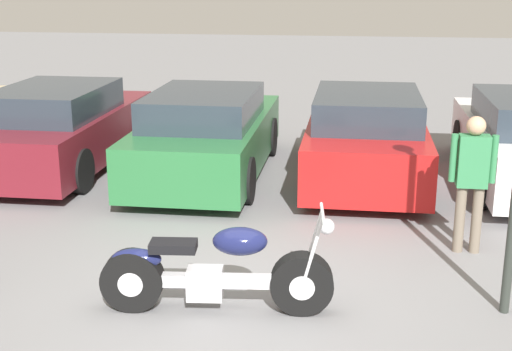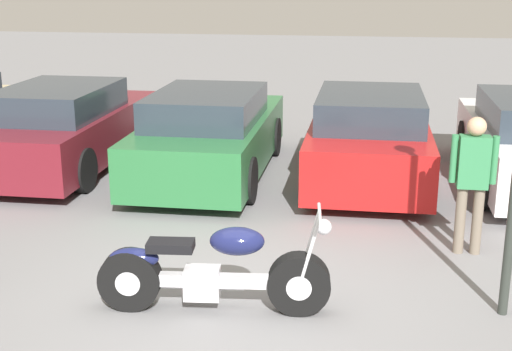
{
  "view_description": "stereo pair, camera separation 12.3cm",
  "coord_description": "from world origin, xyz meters",
  "px_view_note": "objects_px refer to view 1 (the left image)",
  "views": [
    {
      "loc": [
        1.08,
        -6.3,
        3.17
      ],
      "look_at": [
        -0.05,
        1.65,
        0.85
      ],
      "focal_mm": 50.0,
      "sensor_mm": 36.0,
      "label": 1
    },
    {
      "loc": [
        1.2,
        -6.28,
        3.17
      ],
      "look_at": [
        -0.05,
        1.65,
        0.85
      ],
      "focal_mm": 50.0,
      "sensor_mm": 36.0,
      "label": 2
    }
  ],
  "objects_px": {
    "parked_car_maroon": "(61,128)",
    "motorcycle": "(214,273)",
    "parked_car_green": "(207,135)",
    "person_standing": "(472,173)",
    "parked_car_red": "(366,136)"
  },
  "relations": [
    {
      "from": "parked_car_green",
      "to": "person_standing",
      "type": "bearing_deg",
      "value": -36.94
    },
    {
      "from": "motorcycle",
      "to": "parked_car_green",
      "type": "bearing_deg",
      "value": 102.55
    },
    {
      "from": "parked_car_maroon",
      "to": "parked_car_red",
      "type": "distance_m",
      "value": 4.97
    },
    {
      "from": "parked_car_green",
      "to": "motorcycle",
      "type": "bearing_deg",
      "value": -77.45
    },
    {
      "from": "parked_car_green",
      "to": "parked_car_red",
      "type": "bearing_deg",
      "value": 5.94
    },
    {
      "from": "parked_car_green",
      "to": "parked_car_red",
      "type": "relative_size",
      "value": 1.0
    },
    {
      "from": "parked_car_maroon",
      "to": "parked_car_green",
      "type": "bearing_deg",
      "value": -3.16
    },
    {
      "from": "motorcycle",
      "to": "parked_car_green",
      "type": "relative_size",
      "value": 0.51
    },
    {
      "from": "parked_car_maroon",
      "to": "parked_car_green",
      "type": "distance_m",
      "value": 2.49
    },
    {
      "from": "person_standing",
      "to": "parked_car_maroon",
      "type": "bearing_deg",
      "value": 154.85
    },
    {
      "from": "parked_car_maroon",
      "to": "parked_car_red",
      "type": "xyz_separation_m",
      "value": [
        4.97,
        0.12,
        0.0
      ]
    },
    {
      "from": "parked_car_red",
      "to": "person_standing",
      "type": "distance_m",
      "value": 3.23
    },
    {
      "from": "motorcycle",
      "to": "person_standing",
      "type": "relative_size",
      "value": 1.39
    },
    {
      "from": "parked_car_red",
      "to": "person_standing",
      "type": "bearing_deg",
      "value": -68.84
    },
    {
      "from": "parked_car_maroon",
      "to": "motorcycle",
      "type": "bearing_deg",
      "value": -53.58
    }
  ]
}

